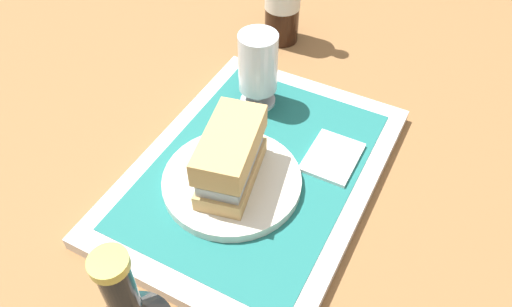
% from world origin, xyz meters
% --- Properties ---
extents(ground_plane, '(3.00, 3.00, 0.00)m').
position_xyz_m(ground_plane, '(0.00, 0.00, 0.00)').
color(ground_plane, olive).
extents(tray, '(0.44, 0.32, 0.02)m').
position_xyz_m(tray, '(0.00, 0.00, 0.01)').
color(tray, silver).
rests_on(tray, ground_plane).
extents(placemat, '(0.38, 0.27, 0.00)m').
position_xyz_m(placemat, '(0.00, 0.00, 0.02)').
color(placemat, '#1E6B66').
rests_on(placemat, tray).
extents(plate, '(0.19, 0.19, 0.01)m').
position_xyz_m(plate, '(-0.04, 0.01, 0.03)').
color(plate, silver).
rests_on(plate, placemat).
extents(sandwich, '(0.14, 0.09, 0.08)m').
position_xyz_m(sandwich, '(-0.04, 0.02, 0.08)').
color(sandwich, tan).
rests_on(sandwich, plate).
extents(beer_glass, '(0.06, 0.06, 0.12)m').
position_xyz_m(beer_glass, '(0.13, 0.06, 0.09)').
color(beer_glass, silver).
rests_on(beer_glass, placemat).
extents(napkin_folded, '(0.09, 0.07, 0.01)m').
position_xyz_m(napkin_folded, '(0.07, -0.09, 0.02)').
color(napkin_folded, white).
rests_on(napkin_folded, placemat).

